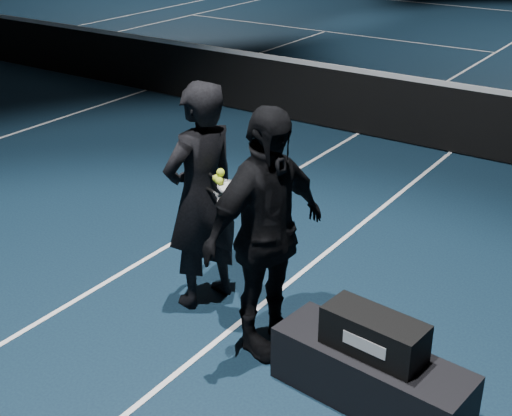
{
  "coord_description": "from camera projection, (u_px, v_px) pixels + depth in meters",
  "views": [
    {
      "loc": [
        8.38,
        -8.9,
        3.33
      ],
      "look_at": [
        5.64,
        -4.87,
        1.08
      ],
      "focal_mm": 50.0,
      "sensor_mm": 36.0,
      "label": 1
    }
  ],
  "objects": [
    {
      "name": "floor",
      "position": [
        145.0,
        91.0,
        12.35
      ],
      "size": [
        36.0,
        36.0,
        0.0
      ],
      "primitive_type": "plane",
      "color": "black",
      "rests_on": "ground"
    },
    {
      "name": "court_lines",
      "position": [
        145.0,
        90.0,
        12.35
      ],
      "size": [
        10.98,
        23.78,
        0.01
      ],
      "primitive_type": null,
      "color": "white",
      "rests_on": "floor"
    },
    {
      "name": "net_mesh",
      "position": [
        143.0,
        65.0,
        12.16
      ],
      "size": [
        12.8,
        0.02,
        0.86
      ],
      "primitive_type": "cube",
      "color": "black",
      "rests_on": "floor"
    },
    {
      "name": "net_tape",
      "position": [
        142.0,
        38.0,
        11.97
      ],
      "size": [
        12.8,
        0.03,
        0.07
      ],
      "primitive_type": "cube",
      "color": "white",
      "rests_on": "net_mesh"
    },
    {
      "name": "player_bench",
      "position": [
        371.0,
        376.0,
        4.92
      ],
      "size": [
        1.44,
        0.61,
        0.42
      ],
      "primitive_type": "cube",
      "rotation": [
        0.0,
        0.0,
        -0.11
      ],
      "color": "black",
      "rests_on": "floor"
    },
    {
      "name": "racket_bag",
      "position": [
        374.0,
        334.0,
        4.77
      ],
      "size": [
        0.73,
        0.37,
        0.28
      ],
      "primitive_type": "cube",
      "rotation": [
        0.0,
        0.0,
        -0.11
      ],
      "color": "black",
      "rests_on": "player_bench"
    },
    {
      "name": "bag_signature",
      "position": [
        364.0,
        345.0,
        4.65
      ],
      "size": [
        0.33,
        0.04,
        0.09
      ],
      "primitive_type": "cube",
      "rotation": [
        0.0,
        0.0,
        -0.11
      ],
      "color": "white",
      "rests_on": "racket_bag"
    },
    {
      "name": "player_a",
      "position": [
        201.0,
        197.0,
        5.82
      ],
      "size": [
        0.62,
        0.8,
        1.94
      ],
      "primitive_type": "imported",
      "rotation": [
        0.0,
        0.0,
        -1.81
      ],
      "color": "black",
      "rests_on": "floor"
    },
    {
      "name": "player_b",
      "position": [
        266.0,
        234.0,
        5.2
      ],
      "size": [
        0.72,
        1.22,
        1.94
      ],
      "primitive_type": "imported",
      "rotation": [
        0.0,
        0.0,
        1.34
      ],
      "color": "black",
      "rests_on": "floor"
    },
    {
      "name": "racket_lower",
      "position": [
        233.0,
        203.0,
        5.45
      ],
      "size": [
        0.71,
        0.42,
        0.03
      ],
      "primitive_type": null,
      "rotation": [
        0.0,
        0.0,
        -0.32
      ],
      "color": "black",
      "rests_on": "player_a"
    },
    {
      "name": "racket_upper",
      "position": [
        233.0,
        189.0,
        5.47
      ],
      "size": [
        0.71,
        0.38,
        0.1
      ],
      "primitive_type": null,
      "rotation": [
        0.0,
        0.1,
        -0.25
      ],
      "color": "black",
      "rests_on": "player_b"
    },
    {
      "name": "tennis_balls",
      "position": [
        219.0,
        178.0,
        5.53
      ],
      "size": [
        0.12,
        0.1,
        0.12
      ],
      "primitive_type": null,
      "color": "gold",
      "rests_on": "racket_upper"
    }
  ]
}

